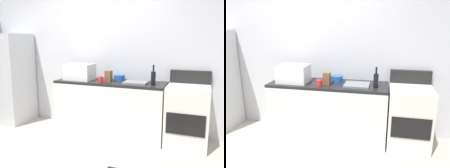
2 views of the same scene
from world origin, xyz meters
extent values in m
plane|color=#B2A899|center=(0.00, 0.00, 0.00)|extent=(6.00, 6.00, 0.00)
cube|color=silver|center=(0.00, 1.55, 1.30)|extent=(5.00, 0.10, 2.60)
cube|color=silver|center=(0.30, 1.20, 0.43)|extent=(1.80, 0.60, 0.86)
cube|color=black|center=(0.30, 1.20, 0.88)|extent=(1.80, 0.60, 0.04)
cube|color=silver|center=(-1.75, 1.15, 0.84)|extent=(0.68, 0.66, 1.68)
cube|color=silver|center=(1.52, 1.20, 0.45)|extent=(0.60, 0.60, 0.90)
cube|color=black|center=(1.52, 0.90, 0.42)|extent=(0.52, 0.02, 0.30)
cube|color=black|center=(1.52, 1.46, 1.00)|extent=(0.60, 0.08, 0.20)
cube|color=white|center=(-0.24, 1.15, 1.04)|extent=(0.46, 0.34, 0.27)
cube|color=slate|center=(0.75, 1.15, 0.92)|extent=(0.36, 0.32, 0.03)
cylinder|color=black|center=(1.02, 1.11, 1.00)|extent=(0.07, 0.07, 0.20)
cylinder|color=black|center=(1.02, 1.11, 1.15)|extent=(0.03, 0.03, 0.10)
cylinder|color=red|center=(0.22, 0.99, 0.95)|extent=(0.08, 0.08, 0.10)
cube|color=brown|center=(0.30, 1.13, 0.99)|extent=(0.10, 0.10, 0.18)
cylinder|color=#2659A5|center=(0.40, 1.34, 0.95)|extent=(0.19, 0.19, 0.09)
camera|label=1|loc=(1.72, -2.33, 1.54)|focal=38.03mm
camera|label=2|loc=(1.13, -1.96, 1.80)|focal=35.60mm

